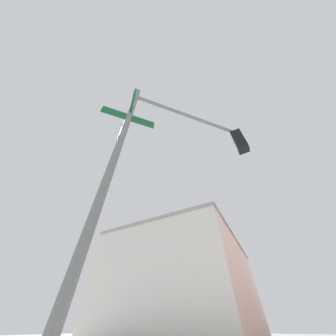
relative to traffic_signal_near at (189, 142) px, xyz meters
name	(u,v)px	position (x,y,z in m)	size (l,w,h in m)	color
traffic_signal_near	(189,142)	(0.00, 0.00, 0.00)	(2.60, 2.94, 5.94)	slate
building_stucco	(189,286)	(-11.01, 26.06, 1.56)	(17.56, 23.72, 11.57)	silver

